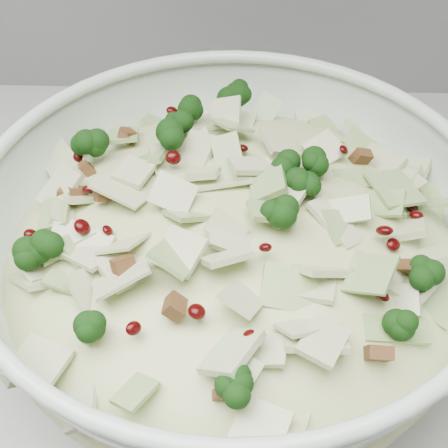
# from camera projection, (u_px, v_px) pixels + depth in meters

# --- Properties ---
(counter) EXTENTS (3.60, 0.60, 0.90)m
(counter) POSITION_uv_depth(u_px,v_px,m) (356.00, 445.00, 0.95)
(counter) COLOR #B6B7B2
(counter) RESTS_ON floor
(mixing_bowl) EXTENTS (0.41, 0.41, 0.16)m
(mixing_bowl) POSITION_uv_depth(u_px,v_px,m) (233.00, 259.00, 0.50)
(mixing_bowl) COLOR silver
(mixing_bowl) RESTS_ON counter
(salad) EXTENTS (0.39, 0.39, 0.16)m
(salad) POSITION_uv_depth(u_px,v_px,m) (233.00, 237.00, 0.48)
(salad) COLOR beige
(salad) RESTS_ON mixing_bowl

